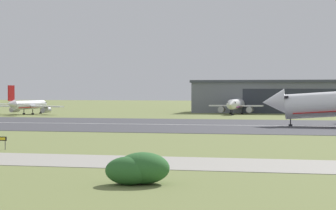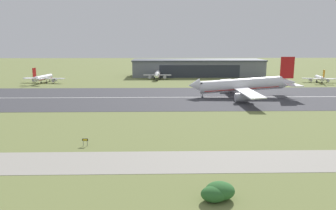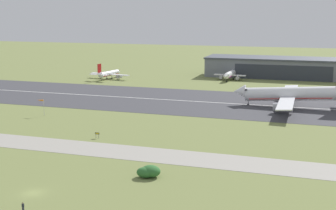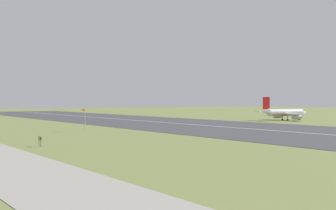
{
  "view_description": "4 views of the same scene",
  "coord_description": "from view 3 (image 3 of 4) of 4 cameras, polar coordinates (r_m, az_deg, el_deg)",
  "views": [
    {
      "loc": [
        33.21,
        -35.78,
        7.77
      ],
      "look_at": [
        10.57,
        64.97,
        5.36
      ],
      "focal_mm": 70.0,
      "sensor_mm": 36.0,
      "label": 1
    },
    {
      "loc": [
        10.59,
        -28.9,
        23.23
      ],
      "look_at": [
        12.92,
        68.84,
        4.03
      ],
      "focal_mm": 35.0,
      "sensor_mm": 36.0,
      "label": 2
    },
    {
      "loc": [
        53.12,
        -76.52,
        35.86
      ],
      "look_at": [
        8.22,
        63.8,
        6.58
      ],
      "focal_mm": 50.0,
      "sensor_mm": 36.0,
      "label": 3
    },
    {
      "loc": [
        72.19,
        16.29,
        7.99
      ],
      "look_at": [
        1.45,
        63.1,
        7.07
      ],
      "focal_mm": 50.0,
      "sensor_mm": 36.0,
      "label": 4
    }
  ],
  "objects": [
    {
      "name": "runway_centreline",
      "position": [
        193.21,
        1.47,
        0.56
      ],
      "size": [
        456.35,
        0.7,
        0.01
      ],
      "primitive_type": "cube",
      "color": "silver",
      "rests_on": "runway_strip"
    },
    {
      "name": "spectator_left",
      "position": [
        91.63,
        -17.26,
        -11.74
      ],
      "size": [
        0.4,
        0.24,
        1.69
      ],
      "color": "#282B38",
      "rests_on": "ground_plane"
    },
    {
      "name": "airplane_parked_east",
      "position": [
        257.68,
        -7.21,
        3.81
      ],
      "size": [
        24.35,
        21.87,
        9.11
      ],
      "color": "white",
      "rests_on": "ground_plane"
    },
    {
      "name": "taxiway_road",
      "position": [
        125.79,
        -8.08,
        -5.43
      ],
      "size": [
        380.29,
        12.05,
        0.05
      ],
      "primitive_type": "cube",
      "color": "gray",
      "rests_on": "ground_plane"
    },
    {
      "name": "hangar_building",
      "position": [
        269.99,
        13.98,
        4.46
      ],
      "size": [
        86.7,
        24.99,
        11.01
      ],
      "color": "slate",
      "rests_on": "ground_plane"
    },
    {
      "name": "airplane_landing",
      "position": [
        184.87,
        14.79,
        1.26
      ],
      "size": [
        45.48,
        55.29,
        16.8
      ],
      "color": "white",
      "rests_on": "ground_plane"
    },
    {
      "name": "ground_plane",
      "position": [
        144.41,
        -4.44,
        -3.17
      ],
      "size": [
        747.06,
        747.06,
        0.0
      ],
      "primitive_type": "plane",
      "color": "olive"
    },
    {
      "name": "windsock_pole",
      "position": [
        170.77,
        -15.31,
        0.48
      ],
      "size": [
        2.83,
        0.75,
        5.74
      ],
      "color": "#B7B7BC",
      "rests_on": "ground_plane"
    },
    {
      "name": "airplane_parked_centre",
      "position": [
        254.65,
        7.6,
        3.76
      ],
      "size": [
        17.19,
        25.23,
        10.03
      ],
      "color": "white",
      "rests_on": "ground_plane"
    },
    {
      "name": "shrub_clump",
      "position": [
        104.44,
        -2.38,
        -8.12
      ],
      "size": [
        5.18,
        4.17,
        2.62
      ],
      "color": "#2D662D",
      "rests_on": "ground_plane"
    },
    {
      "name": "runway_sign",
      "position": [
        137.04,
        -8.62,
        -3.52
      ],
      "size": [
        1.29,
        0.13,
        1.7
      ],
      "color": "#4C4C51",
      "rests_on": "ground_plane"
    },
    {
      "name": "runway_strip",
      "position": [
        193.22,
        1.47,
        0.55
      ],
      "size": [
        507.06,
        55.98,
        0.06
      ],
      "primitive_type": "cube",
      "color": "#3D3D42",
      "rests_on": "ground_plane"
    }
  ]
}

